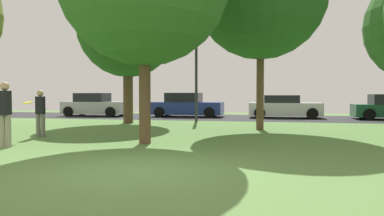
% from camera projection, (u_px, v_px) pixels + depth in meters
% --- Properties ---
extents(ground_plane, '(44.00, 44.00, 0.00)m').
position_uv_depth(ground_plane, '(138.00, 170.00, 7.08)').
color(ground_plane, '#5B8442').
extents(road_strip, '(44.00, 6.40, 0.01)m').
position_uv_depth(road_strip, '(230.00, 117.00, 22.71)').
color(road_strip, '#28282B').
rests_on(road_strip, ground_plane).
extents(oak_tree_left, '(4.93, 4.93, 7.20)m').
position_uv_depth(oak_tree_left, '(128.00, 27.00, 18.22)').
color(oak_tree_left, brown).
rests_on(oak_tree_left, ground_plane).
extents(person_thrower, '(0.30, 0.36, 1.77)m').
position_uv_depth(person_thrower, '(5.00, 111.00, 9.99)').
color(person_thrower, gray).
rests_on(person_thrower, ground_plane).
extents(person_catcher, '(0.30, 0.36, 1.57)m').
position_uv_depth(person_catcher, '(40.00, 111.00, 12.40)').
color(person_catcher, slate).
rests_on(person_catcher, ground_plane).
extents(frisbee_disc, '(0.30, 0.30, 0.08)m').
position_uv_depth(frisbee_disc, '(28.00, 103.00, 11.40)').
color(frisbee_disc, yellow).
extents(parked_car_silver, '(4.13, 1.93, 1.50)m').
position_uv_depth(parked_car_silver, '(95.00, 106.00, 24.24)').
color(parked_car_silver, '#B7B7BC').
rests_on(parked_car_silver, ground_plane).
extents(parked_car_blue, '(4.48, 2.06, 1.51)m').
position_uv_depth(parked_car_blue, '(186.00, 106.00, 23.52)').
color(parked_car_blue, '#233893').
rests_on(parked_car_blue, ground_plane).
extents(parked_car_white, '(4.24, 2.00, 1.37)m').
position_uv_depth(parked_car_white, '(284.00, 107.00, 22.36)').
color(parked_car_white, white).
rests_on(parked_car_white, ground_plane).
extents(street_lamp_post, '(0.14, 0.14, 4.50)m').
position_uv_depth(street_lamp_post, '(196.00, 78.00, 19.19)').
color(street_lamp_post, '#2D2D33').
rests_on(street_lamp_post, ground_plane).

